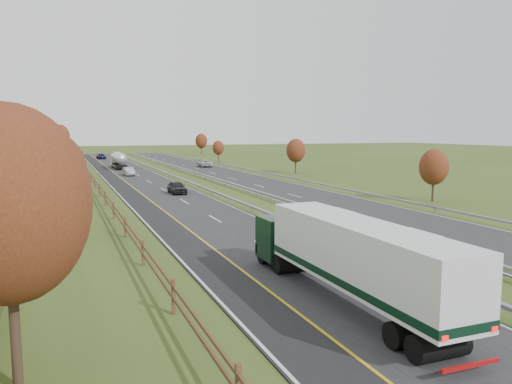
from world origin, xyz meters
The scene contains 19 objects.
ground centered at (8.00, 55.00, 0.00)m, with size 400.00×400.00×0.00m, color #35491A.
near_carriageway centered at (0.00, 60.00, 0.02)m, with size 10.50×200.00×0.04m, color black.
far_carriageway centered at (16.50, 60.00, 0.02)m, with size 10.50×200.00×0.04m, color black.
hard_shoulder centered at (-3.75, 60.00, 0.02)m, with size 3.00×200.00×0.04m, color black.
lane_markings centered at (6.40, 59.88, 0.05)m, with size 26.75×200.00×0.01m.
embankment_left centered at (-13.00, 60.00, 1.00)m, with size 12.00×200.00×2.00m, color #35491A.
hedge_left centered at (-15.00, 60.00, 2.55)m, with size 2.20×180.00×1.10m, color #3C3A18.
fence_left centered at (-8.50, 59.59, 2.73)m, with size 0.12×189.06×1.20m.
median_barrier_near centered at (5.70, 60.00, 0.61)m, with size 0.32×200.00×0.71m.
median_barrier_far centered at (10.80, 60.00, 0.61)m, with size 0.32×200.00×0.71m.
outer_barrier_far centered at (22.30, 60.00, 0.62)m, with size 0.32×200.00×0.71m.
trees_left centered at (-12.64, 56.63, 6.37)m, with size 6.64×164.30×7.66m.
trees_far centered at (29.80, 89.21, 4.25)m, with size 8.45×118.60×7.12m.
box_lorry centered at (0.37, -0.97, 2.33)m, with size 2.58×16.28×4.06m.
road_tanker centered at (-0.08, 89.61, 1.86)m, with size 2.40×11.22×3.46m.
car_dark_near centered at (2.10, 42.62, 0.84)m, with size 1.89×4.69×1.60m, color black.
car_silver_mid centered at (-0.35, 71.26, 0.79)m, with size 1.58×4.54×1.49m, color #9C9CA1.
car_small_far centered at (-0.79, 127.88, 0.80)m, with size 2.14×5.26×1.53m, color #14133C.
car_oncoming centered at (18.26, 86.99, 0.80)m, with size 2.53×5.49×1.53m, color silver.
Camera 1 is at (-11.84, -20.52, 8.14)m, focal length 35.00 mm.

